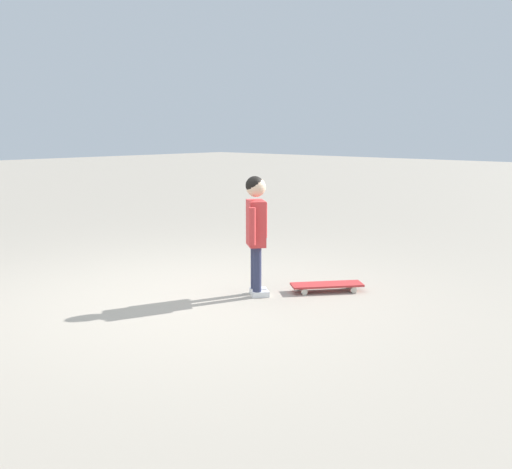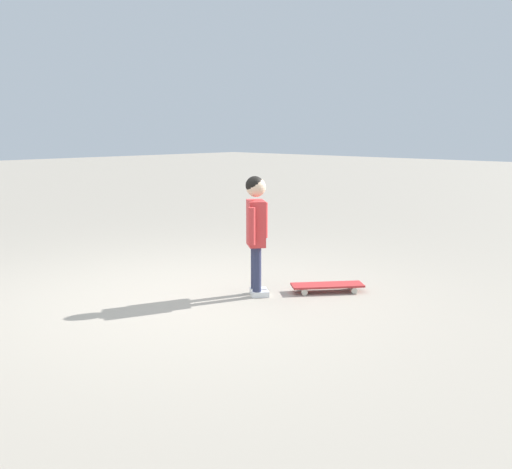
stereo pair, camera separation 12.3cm
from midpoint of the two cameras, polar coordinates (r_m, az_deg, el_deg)
ground_plane at (r=5.05m, az=-8.44°, el=-6.41°), size 50.00×50.00×0.00m
child_person at (r=4.97m, az=-0.69°, el=1.21°), size 0.28×0.38×1.06m
skateboard at (r=5.25m, az=6.42°, el=-5.05°), size 0.56×0.62×0.07m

